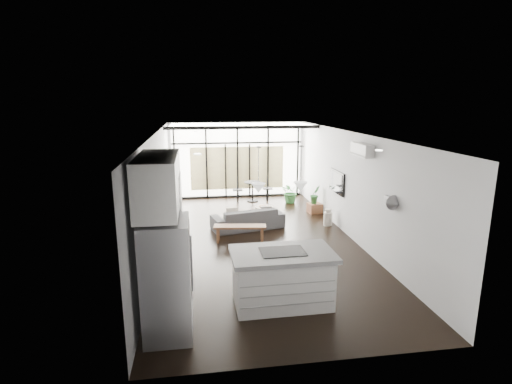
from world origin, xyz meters
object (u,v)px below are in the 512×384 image
object	(u,v)px
island	(282,278)
milk_can	(328,217)
sofa	(248,215)
pouf	(264,214)
tv	(337,182)
fridge	(167,278)
console_bench	(240,233)

from	to	relation	value
island	milk_can	size ratio (longest dim) A/B	3.71
sofa	pouf	size ratio (longest dim) A/B	3.68
sofa	tv	bearing A→B (deg)	164.66
island	sofa	world-z (taller)	island
island	fridge	bearing A→B (deg)	-162.13
sofa	island	bearing A→B (deg)	77.54
sofa	tv	xyz separation A→B (m)	(2.58, -0.10, 0.90)
fridge	sofa	xyz separation A→B (m)	(1.91, 5.05, -0.54)
fridge	tv	bearing A→B (deg)	47.79
sofa	pouf	bearing A→B (deg)	-145.56
fridge	console_bench	distance (m)	4.35
fridge	pouf	bearing A→B (deg)	66.30
island	sofa	bearing A→B (deg)	89.95
console_bench	island	bearing A→B (deg)	-75.29
pouf	island	bearing A→B (deg)	-96.08
console_bench	tv	world-z (taller)	tv
fridge	pouf	world-z (taller)	fridge
tv	pouf	bearing A→B (deg)	159.51
island	fridge	xyz separation A→B (m)	(-1.96, -0.66, 0.44)
island	fridge	distance (m)	2.12
sofa	milk_can	bearing A→B (deg)	164.86
fridge	milk_can	xyz separation A→B (m)	(4.27, 4.97, -0.69)
console_bench	milk_can	distance (m)	2.87
console_bench	tv	size ratio (longest dim) A/B	1.22
milk_can	tv	world-z (taller)	tv
console_bench	tv	distance (m)	3.26
pouf	console_bench	bearing A→B (deg)	-118.68
fridge	sofa	distance (m)	5.42
milk_can	sofa	bearing A→B (deg)	178.01
console_bench	pouf	distance (m)	1.94
sofa	tv	distance (m)	2.74
sofa	console_bench	distance (m)	1.12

